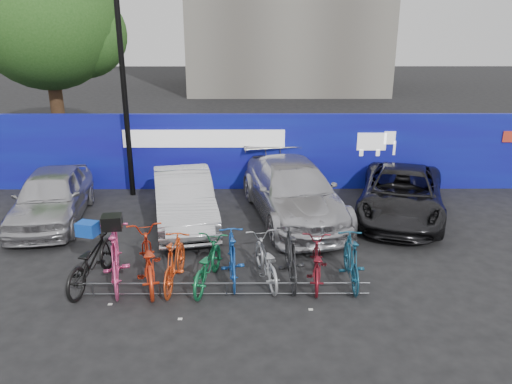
{
  "coord_description": "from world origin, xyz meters",
  "views": [
    {
      "loc": [
        0.53,
        -9.17,
        5.13
      ],
      "look_at": [
        0.59,
        2.0,
        1.26
      ],
      "focal_mm": 35.0,
      "sensor_mm": 36.0,
      "label": 1
    }
  ],
  "objects_px": {
    "bike_1": "(116,257)",
    "bike_9": "(351,260)",
    "car_3": "(401,194)",
    "bike_6": "(265,260)",
    "lamppost": "(124,88)",
    "bike_4": "(207,264)",
    "bike_0": "(91,260)",
    "bike_3": "(175,262)",
    "car_1": "(184,198)",
    "bike_7": "(291,256)",
    "bike_5": "(232,257)",
    "tree": "(53,21)",
    "car_0": "(52,196)",
    "bike_rack": "(226,289)",
    "bike_2": "(147,259)",
    "car_2": "(293,191)",
    "bike_8": "(316,263)"
  },
  "relations": [
    {
      "from": "bike_1",
      "to": "bike_9",
      "type": "xyz_separation_m",
      "value": [
        4.77,
        0.04,
        -0.1
      ]
    },
    {
      "from": "car_3",
      "to": "bike_6",
      "type": "distance_m",
      "value": 5.22
    },
    {
      "from": "lamppost",
      "to": "bike_4",
      "type": "xyz_separation_m",
      "value": [
        2.79,
        -5.55,
        -2.81
      ]
    },
    {
      "from": "bike_0",
      "to": "bike_3",
      "type": "xyz_separation_m",
      "value": [
        1.7,
        -0.08,
        -0.02
      ]
    },
    {
      "from": "car_1",
      "to": "bike_7",
      "type": "bearing_deg",
      "value": -61.99
    },
    {
      "from": "bike_3",
      "to": "bike_6",
      "type": "xyz_separation_m",
      "value": [
        1.83,
        0.19,
        -0.06
      ]
    },
    {
      "from": "bike_5",
      "to": "car_1",
      "type": "bearing_deg",
      "value": -70.9
    },
    {
      "from": "tree",
      "to": "bike_3",
      "type": "relative_size",
      "value": 4.48
    },
    {
      "from": "car_0",
      "to": "car_1",
      "type": "distance_m",
      "value": 3.52
    },
    {
      "from": "car_0",
      "to": "bike_5",
      "type": "relative_size",
      "value": 2.36
    },
    {
      "from": "car_1",
      "to": "bike_5",
      "type": "height_order",
      "value": "car_1"
    },
    {
      "from": "lamppost",
      "to": "bike_9",
      "type": "distance_m",
      "value": 8.38
    },
    {
      "from": "bike_0",
      "to": "bike_4",
      "type": "xyz_separation_m",
      "value": [
        2.35,
        -0.07,
        -0.07
      ]
    },
    {
      "from": "bike_rack",
      "to": "bike_2",
      "type": "height_order",
      "value": "bike_2"
    },
    {
      "from": "car_2",
      "to": "bike_5",
      "type": "distance_m",
      "value": 3.83
    },
    {
      "from": "car_3",
      "to": "bike_4",
      "type": "bearing_deg",
      "value": -125.8
    },
    {
      "from": "bike_rack",
      "to": "bike_6",
      "type": "height_order",
      "value": "bike_6"
    },
    {
      "from": "bike_3",
      "to": "bike_2",
      "type": "bearing_deg",
      "value": -4.18
    },
    {
      "from": "car_2",
      "to": "bike_5",
      "type": "height_order",
      "value": "car_2"
    },
    {
      "from": "lamppost",
      "to": "car_1",
      "type": "xyz_separation_m",
      "value": [
        1.9,
        -2.26,
        -2.58
      ]
    },
    {
      "from": "bike_rack",
      "to": "bike_3",
      "type": "relative_size",
      "value": 3.22
    },
    {
      "from": "bike_0",
      "to": "car_0",
      "type": "bearing_deg",
      "value": -48.9
    },
    {
      "from": "bike_1",
      "to": "bike_6",
      "type": "bearing_deg",
      "value": 168.74
    },
    {
      "from": "lamppost",
      "to": "bike_9",
      "type": "xyz_separation_m",
      "value": [
        5.72,
        -5.48,
        -2.76
      ]
    },
    {
      "from": "bike_4",
      "to": "bike_9",
      "type": "distance_m",
      "value": 2.93
    },
    {
      "from": "car_2",
      "to": "bike_1",
      "type": "relative_size",
      "value": 2.52
    },
    {
      "from": "car_2",
      "to": "bike_rack",
      "type": "bearing_deg",
      "value": -122.69
    },
    {
      "from": "car_2",
      "to": "bike_8",
      "type": "xyz_separation_m",
      "value": [
        0.2,
        -3.63,
        -0.3
      ]
    },
    {
      "from": "car_0",
      "to": "bike_2",
      "type": "height_order",
      "value": "car_0"
    },
    {
      "from": "bike_6",
      "to": "car_3",
      "type": "bearing_deg",
      "value": -149.1
    },
    {
      "from": "bike_rack",
      "to": "bike_8",
      "type": "relative_size",
      "value": 3.29
    },
    {
      "from": "car_0",
      "to": "bike_6",
      "type": "relative_size",
      "value": 2.34
    },
    {
      "from": "bike_7",
      "to": "lamppost",
      "type": "bearing_deg",
      "value": -52.8
    },
    {
      "from": "lamppost",
      "to": "bike_9",
      "type": "relative_size",
      "value": 3.56
    },
    {
      "from": "car_1",
      "to": "bike_3",
      "type": "distance_m",
      "value": 3.32
    },
    {
      "from": "car_0",
      "to": "bike_5",
      "type": "height_order",
      "value": "car_0"
    },
    {
      "from": "car_0",
      "to": "bike_4",
      "type": "height_order",
      "value": "car_0"
    },
    {
      "from": "bike_rack",
      "to": "bike_2",
      "type": "relative_size",
      "value": 2.69
    },
    {
      "from": "lamppost",
      "to": "bike_7",
      "type": "xyz_separation_m",
      "value": [
        4.5,
        -5.38,
        -2.72
      ]
    },
    {
      "from": "car_1",
      "to": "bike_4",
      "type": "xyz_separation_m",
      "value": [
        0.89,
        -3.29,
        -0.22
      ]
    },
    {
      "from": "car_1",
      "to": "bike_5",
      "type": "distance_m",
      "value": 3.39
    },
    {
      "from": "bike_6",
      "to": "bike_2",
      "type": "bearing_deg",
      "value": -10.14
    },
    {
      "from": "bike_rack",
      "to": "bike_7",
      "type": "distance_m",
      "value": 1.49
    },
    {
      "from": "car_0",
      "to": "bike_1",
      "type": "bearing_deg",
      "value": -60.3
    },
    {
      "from": "bike_rack",
      "to": "bike_0",
      "type": "bearing_deg",
      "value": 169.38
    },
    {
      "from": "bike_rack",
      "to": "bike_1",
      "type": "xyz_separation_m",
      "value": [
        -2.25,
        0.49,
        0.45
      ]
    },
    {
      "from": "bike_9",
      "to": "bike_2",
      "type": "bearing_deg",
      "value": 1.29
    },
    {
      "from": "bike_3",
      "to": "bike_4",
      "type": "bearing_deg",
      "value": -173.49
    },
    {
      "from": "tree",
      "to": "car_0",
      "type": "bearing_deg",
      "value": -73.89
    },
    {
      "from": "lamppost",
      "to": "bike_7",
      "type": "distance_m",
      "value": 7.52
    }
  ]
}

